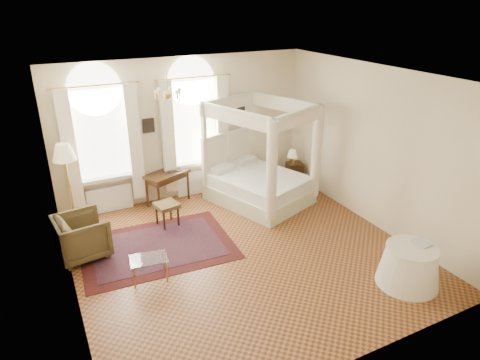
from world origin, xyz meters
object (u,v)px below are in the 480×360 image
object	(u,v)px
nightstand	(294,173)
side_table	(409,266)
canopy_bed	(260,180)
writing_desk	(167,177)
armchair	(82,236)
floor_lamp	(64,157)
coffee_table	(149,260)
stool	(167,207)

from	to	relation	value
nightstand	side_table	xyz separation A→B (m)	(-0.64, -4.44, 0.07)
canopy_bed	writing_desk	distance (m)	2.16
writing_desk	armchair	xyz separation A→B (m)	(-2.11, -1.44, -0.25)
canopy_bed	floor_lamp	world-z (taller)	canopy_bed
canopy_bed	coffee_table	xyz separation A→B (m)	(-3.18, -1.85, -0.15)
floor_lamp	side_table	world-z (taller)	floor_lamp
stool	side_table	bearing A→B (deg)	-51.41
coffee_table	floor_lamp	distance (m)	2.97
nightstand	armchair	world-z (taller)	armchair
armchair	floor_lamp	bearing A→B (deg)	-7.05
writing_desk	side_table	xyz separation A→B (m)	(2.65, -4.78, -0.31)
canopy_bed	coffee_table	bearing A→B (deg)	-149.81
stool	coffee_table	bearing A→B (deg)	-116.94
writing_desk	side_table	bearing A→B (deg)	-61.00
stool	coffee_table	world-z (taller)	stool
stool	canopy_bed	bearing A→B (deg)	3.68
nightstand	side_table	world-z (taller)	side_table
nightstand	side_table	size ratio (longest dim) A/B	0.54
canopy_bed	nightstand	distance (m)	1.45
floor_lamp	stool	bearing A→B (deg)	-26.53
canopy_bed	armchair	bearing A→B (deg)	-172.06
armchair	coffee_table	bearing A→B (deg)	-152.17
coffee_table	side_table	size ratio (longest dim) A/B	0.66
floor_lamp	nightstand	bearing A→B (deg)	-2.16
writing_desk	armchair	size ratio (longest dim) A/B	1.28
writing_desk	coffee_table	xyz separation A→B (m)	(-1.22, -2.72, -0.28)
armchair	coffee_table	xyz separation A→B (m)	(0.89, -1.28, -0.03)
writing_desk	floor_lamp	size ratio (longest dim) A/B	0.63
stool	floor_lamp	world-z (taller)	floor_lamp
stool	side_table	world-z (taller)	side_table
stool	armchair	xyz separation A→B (m)	(-1.76, -0.42, -0.01)
canopy_bed	nightstand	xyz separation A→B (m)	(1.32, 0.53, -0.26)
nightstand	stool	xyz separation A→B (m)	(-3.64, -0.67, 0.14)
coffee_table	floor_lamp	size ratio (longest dim) A/B	0.37
stool	side_table	xyz separation A→B (m)	(3.00, -3.76, -0.08)
stool	coffee_table	xyz separation A→B (m)	(-0.87, -1.70, -0.04)
stool	floor_lamp	distance (m)	2.27
writing_desk	floor_lamp	xyz separation A→B (m)	(-2.11, -0.14, 0.90)
canopy_bed	side_table	xyz separation A→B (m)	(0.69, -3.91, -0.19)
nightstand	writing_desk	bearing A→B (deg)	173.98
canopy_bed	coffee_table	size ratio (longest dim) A/B	3.87
coffee_table	side_table	world-z (taller)	side_table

